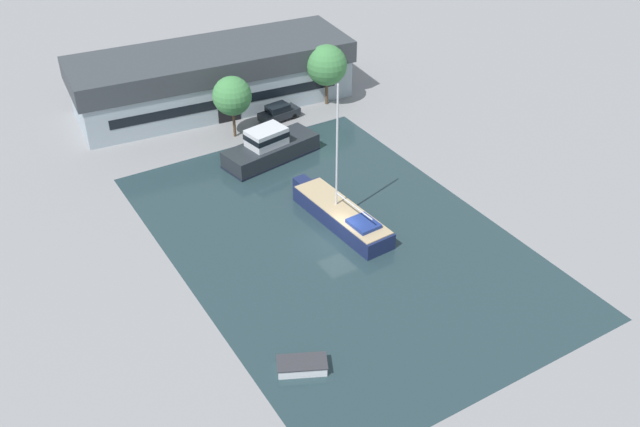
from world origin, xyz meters
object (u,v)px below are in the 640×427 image
warehouse_building (213,77)px  quay_tree_near_building (232,96)px  parked_car (279,112)px  sailboat_moored (340,214)px  small_dinghy (302,366)px  motor_cruiser (270,148)px  quay_tree_by_water (327,65)px

warehouse_building → quay_tree_near_building: size_ratio=4.80×
warehouse_building → parked_car: 8.33m
sailboat_moored → small_dinghy: bearing=-134.6°
warehouse_building → motor_cruiser: warehouse_building is taller
motor_cruiser → quay_tree_by_water: bearing=-65.3°
sailboat_moored → small_dinghy: 16.55m
warehouse_building → small_dinghy: size_ratio=8.50×
warehouse_building → small_dinghy: 40.18m
parked_car → motor_cruiser: 8.17m
quay_tree_near_building → quay_tree_by_water: quay_tree_by_water is taller
quay_tree_near_building → motor_cruiser: (0.88, -5.87, -3.17)m
motor_cruiser → small_dinghy: motor_cruiser is taller
quay_tree_by_water → parked_car: bearing=-173.1°
sailboat_moored → motor_cruiser: (0.01, 12.28, 0.38)m
parked_car → sailboat_moored: (-4.59, -19.04, -0.06)m
warehouse_building → parked_car: warehouse_building is taller
small_dinghy → warehouse_building: bearing=9.4°
parked_car → sailboat_moored: size_ratio=0.37×
warehouse_building → quay_tree_by_water: size_ratio=4.57×
sailboat_moored → motor_cruiser: 12.29m
parked_car → motor_cruiser: size_ratio=0.46×
warehouse_building → quay_tree_by_water: (10.33, -6.15, 1.26)m
parked_car → small_dinghy: (-15.42, -31.55, -0.49)m
quay_tree_by_water → sailboat_moored: (-10.85, -19.79, -3.61)m
quay_tree_by_water → parked_car: size_ratio=1.47×
quay_tree_near_building → quay_tree_by_water: (11.72, 1.64, 0.07)m
quay_tree_by_water → motor_cruiser: (-10.84, -7.51, -3.24)m
parked_car → motor_cruiser: motor_cruiser is taller
quay_tree_near_building → warehouse_building: bearing=79.9°
parked_car → small_dinghy: 35.12m
warehouse_building → parked_car: size_ratio=6.70×
quay_tree_near_building → parked_car: bearing=9.2°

